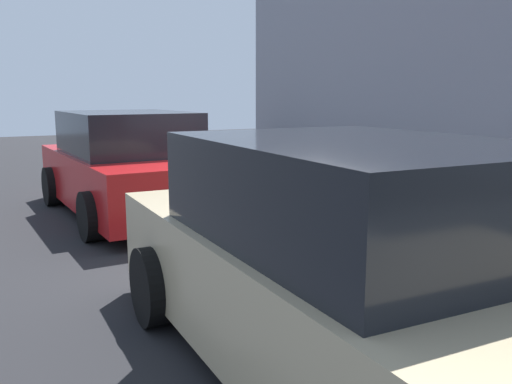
# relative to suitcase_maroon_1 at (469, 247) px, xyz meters

# --- Properties ---
(ground_plane) EXTENTS (40.00, 40.00, 0.00)m
(ground_plane) POSITION_rel_suitcase_maroon_1_xyz_m (2.50, 0.43, -0.44)
(ground_plane) COLOR black
(sidewalk_curb) EXTENTS (18.00, 5.00, 0.14)m
(sidewalk_curb) POSITION_rel_suitcase_maroon_1_xyz_m (2.50, -2.07, -0.37)
(sidewalk_curb) COLOR gray
(sidewalk_curb) RESTS_ON ground_plane
(suitcase_maroon_1) EXTENTS (0.50, 0.24, 0.79)m
(suitcase_maroon_1) POSITION_rel_suitcase_maroon_1_xyz_m (0.00, 0.00, 0.00)
(suitcase_maroon_1) COLOR maroon
(suitcase_maroon_1) RESTS_ON sidewalk_curb
(suitcase_silver_2) EXTENTS (0.46, 0.28, 0.59)m
(suitcase_silver_2) POSITION_rel_suitcase_maroon_1_xyz_m (0.59, -0.02, -0.03)
(suitcase_silver_2) COLOR #9EA0A8
(suitcase_silver_2) RESTS_ON sidewalk_curb
(suitcase_olive_3) EXTENTS (0.45, 0.22, 0.67)m
(suitcase_olive_3) POSITION_rel_suitcase_maroon_1_xyz_m (1.16, -0.03, 0.01)
(suitcase_olive_3) COLOR #59601E
(suitcase_olive_3) RESTS_ON sidewalk_curb
(suitcase_red_4) EXTENTS (0.50, 0.24, 0.89)m
(suitcase_red_4) POSITION_rel_suitcase_maroon_1_xyz_m (1.75, -0.12, 0.03)
(suitcase_red_4) COLOR red
(suitcase_red_4) RESTS_ON sidewalk_curb
(suitcase_black_5) EXTENTS (0.49, 0.27, 0.65)m
(suitcase_black_5) POSITION_rel_suitcase_maroon_1_xyz_m (2.35, -0.01, -0.00)
(suitcase_black_5) COLOR black
(suitcase_black_5) RESTS_ON sidewalk_curb
(suitcase_navy_6) EXTENTS (0.40, 0.25, 0.91)m
(suitcase_navy_6) POSITION_rel_suitcase_maroon_1_xyz_m (2.91, -0.09, 0.05)
(suitcase_navy_6) COLOR navy
(suitcase_navy_6) RESTS_ON sidewalk_curb
(suitcase_teal_7) EXTENTS (0.48, 0.25, 0.93)m
(suitcase_teal_7) POSITION_rel_suitcase_maroon_1_xyz_m (3.46, -0.08, 0.03)
(suitcase_teal_7) COLOR #0F606B
(suitcase_teal_7) RESTS_ON sidewalk_curb
(suitcase_maroon_8) EXTENTS (0.43, 0.23, 0.70)m
(suitcase_maroon_8) POSITION_rel_suitcase_maroon_1_xyz_m (4.02, -0.05, 0.03)
(suitcase_maroon_8) COLOR maroon
(suitcase_maroon_8) RESTS_ON sidewalk_curb
(suitcase_silver_9) EXTENTS (0.40, 0.22, 1.03)m
(suitcase_silver_9) POSITION_rel_suitcase_maroon_1_xyz_m (4.55, 0.00, 0.08)
(suitcase_silver_9) COLOR #9EA0A8
(suitcase_silver_9) RESTS_ON sidewalk_curb
(suitcase_olive_10) EXTENTS (0.51, 0.25, 0.94)m
(suitcase_olive_10) POSITION_rel_suitcase_maroon_1_xyz_m (5.12, 0.01, 0.02)
(suitcase_olive_10) COLOR #59601E
(suitcase_olive_10) RESTS_ON sidewalk_curb
(fire_hydrant) EXTENTS (0.39, 0.21, 0.80)m
(fire_hydrant) POSITION_rel_suitcase_maroon_1_xyz_m (5.92, -0.05, 0.12)
(fire_hydrant) COLOR #99999E
(fire_hydrant) RESTS_ON sidewalk_curb
(bollard_post) EXTENTS (0.13, 0.13, 0.78)m
(bollard_post) POSITION_rel_suitcase_maroon_1_xyz_m (6.71, 0.10, 0.10)
(bollard_post) COLOR brown
(bollard_post) RESTS_ON sidewalk_curb
(parked_car_beige_0) EXTENTS (4.55, 2.17, 1.56)m
(parked_car_beige_0) POSITION_rel_suitcase_maroon_1_xyz_m (-0.77, 1.91, 0.30)
(parked_car_beige_0) COLOR tan
(parked_car_beige_0) RESTS_ON ground_plane
(parked_car_red_1) EXTENTS (4.31, 2.20, 1.57)m
(parked_car_red_1) POSITION_rel_suitcase_maroon_1_xyz_m (4.83, 1.91, 0.30)
(parked_car_red_1) COLOR #AD1619
(parked_car_red_1) RESTS_ON ground_plane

